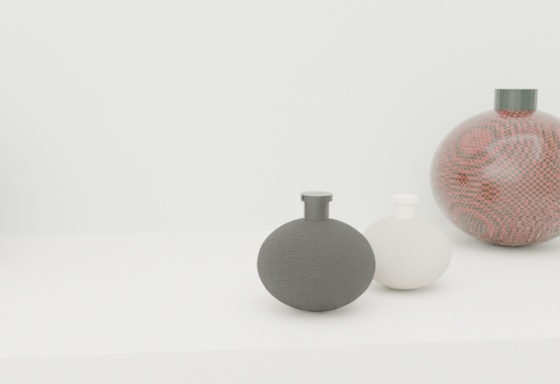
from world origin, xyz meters
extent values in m
cube|color=silver|center=(0.00, 0.95, 0.89)|extent=(1.20, 0.50, 0.03)
ellipsoid|color=black|center=(0.00, 0.81, 0.95)|extent=(0.14, 0.14, 0.09)
cylinder|color=black|center=(0.00, 0.81, 1.00)|extent=(0.03, 0.03, 0.03)
cylinder|color=black|center=(0.00, 0.81, 1.01)|extent=(0.04, 0.04, 0.01)
ellipsoid|color=beige|center=(0.10, 0.87, 0.94)|extent=(0.11, 0.11, 0.08)
cylinder|color=#F4E3C9|center=(0.10, 0.87, 0.99)|extent=(0.02, 0.02, 0.02)
cylinder|color=#F4E3C9|center=(0.10, 0.87, 1.00)|extent=(0.03, 0.03, 0.01)
ellipsoid|color=black|center=(0.30, 1.07, 0.99)|extent=(0.25, 0.25, 0.19)
cylinder|color=black|center=(0.30, 1.07, 1.09)|extent=(0.06, 0.06, 0.03)
camera|label=1|loc=(-0.12, 0.07, 1.13)|focal=50.00mm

